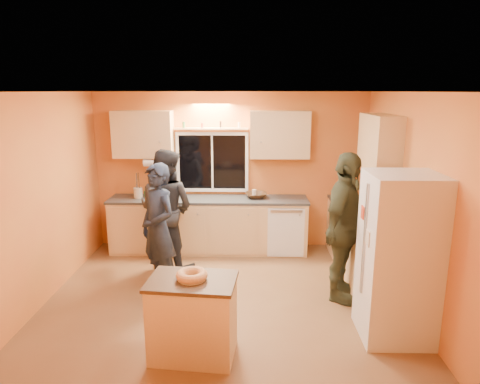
{
  "coord_description": "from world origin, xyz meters",
  "views": [
    {
      "loc": [
        0.31,
        -5.05,
        2.61
      ],
      "look_at": [
        0.2,
        0.4,
        1.32
      ],
      "focal_mm": 32.0,
      "sensor_mm": 36.0,
      "label": 1
    }
  ],
  "objects_px": {
    "refrigerator": "(398,258)",
    "island": "(193,317)",
    "person_center": "(166,209)",
    "person_left": "(158,228)",
    "person_right": "(344,228)"
  },
  "relations": [
    {
      "from": "island",
      "to": "person_center",
      "type": "distance_m",
      "value": 2.38
    },
    {
      "from": "person_left",
      "to": "person_right",
      "type": "distance_m",
      "value": 2.38
    },
    {
      "from": "refrigerator",
      "to": "person_center",
      "type": "height_order",
      "value": "refrigerator"
    },
    {
      "from": "refrigerator",
      "to": "island",
      "type": "relative_size",
      "value": 1.99
    },
    {
      "from": "refrigerator",
      "to": "island",
      "type": "bearing_deg",
      "value": -168.95
    },
    {
      "from": "person_left",
      "to": "person_right",
      "type": "relative_size",
      "value": 0.91
    },
    {
      "from": "person_center",
      "to": "person_right",
      "type": "xyz_separation_m",
      "value": [
        2.41,
        -0.97,
        0.05
      ]
    },
    {
      "from": "refrigerator",
      "to": "island",
      "type": "distance_m",
      "value": 2.22
    },
    {
      "from": "person_left",
      "to": "person_center",
      "type": "height_order",
      "value": "person_center"
    },
    {
      "from": "person_center",
      "to": "person_right",
      "type": "bearing_deg",
      "value": 178.55
    },
    {
      "from": "island",
      "to": "person_left",
      "type": "height_order",
      "value": "person_left"
    },
    {
      "from": "person_left",
      "to": "island",
      "type": "bearing_deg",
      "value": -19.78
    },
    {
      "from": "island",
      "to": "person_left",
      "type": "distance_m",
      "value": 1.65
    },
    {
      "from": "person_center",
      "to": "person_right",
      "type": "height_order",
      "value": "person_right"
    },
    {
      "from": "island",
      "to": "person_right",
      "type": "distance_m",
      "value": 2.21
    }
  ]
}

